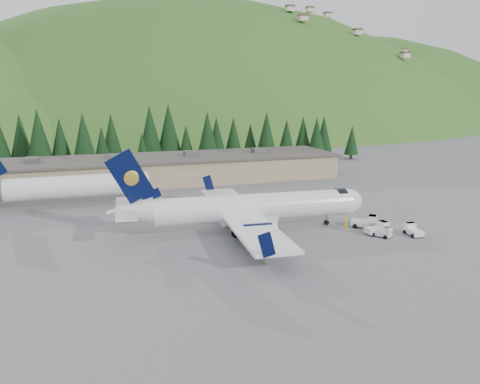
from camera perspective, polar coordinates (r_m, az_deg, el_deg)
name	(u,v)px	position (r m, az deg, el deg)	size (l,w,h in m)	color
ground	(254,230)	(62.66, 1.77, -4.68)	(600.00, 600.00, 0.00)	slate
airliner	(247,209)	(61.58, 0.88, -2.03)	(34.56, 32.45, 11.46)	white
second_airliner	(59,187)	(79.64, -21.15, 0.62)	(27.50, 11.00, 10.05)	white
baggage_tug_a	(379,228)	(63.54, 16.54, -4.28)	(3.14, 2.04, 1.61)	white
baggage_tug_b	(366,222)	(65.89, 15.12, -3.54)	(3.66, 3.29, 1.77)	white
baggage_tug_c	(413,230)	(64.50, 20.29, -4.36)	(1.91, 2.87, 1.46)	white
terminal_building	(167,169)	(96.76, -8.93, 2.81)	(71.00, 17.00, 6.10)	#8D745F
baggage_tug_d	(383,232)	(62.41, 16.99, -4.71)	(2.54, 2.86, 1.38)	white
ramp_worker	(345,224)	(63.87, 12.73, -3.79)	(0.67, 0.44, 1.85)	#FEBC03
tree_line	(128,137)	(117.71, -13.51, 6.59)	(113.25, 16.86, 14.04)	black
hills	(217,258)	(291.86, -2.78, -8.02)	(614.00, 330.00, 300.00)	#22561C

